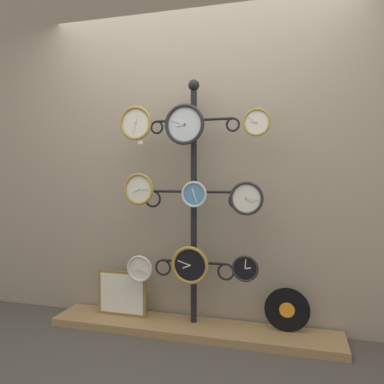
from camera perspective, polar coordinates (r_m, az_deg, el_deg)
name	(u,v)px	position (r m, az deg, el deg)	size (l,w,h in m)	color
ground_plane	(178,354)	(2.72, -2.20, -23.42)	(12.00, 12.00, 0.00)	#47423D
shop_wall	(199,149)	(3.00, 1.08, 6.60)	(4.40, 0.04, 2.80)	gray
low_shelf	(192,329)	(3.01, -0.05, -20.10)	(2.20, 0.36, 0.06)	#9E7A4C
display_stand	(194,240)	(2.88, 0.27, -7.32)	(0.80, 0.41, 1.91)	black
clock_top_left	(136,123)	(2.90, -8.55, 10.33)	(0.26, 0.04, 0.26)	silver
clock_top_center	(185,124)	(2.77, -1.14, 10.27)	(0.30, 0.04, 0.30)	silver
clock_top_right	(257,122)	(2.68, 9.82, 10.43)	(0.20, 0.04, 0.20)	silver
clock_middle_left	(139,189)	(2.86, -8.08, 0.45)	(0.24, 0.04, 0.24)	silver
clock_middle_center	(194,194)	(2.75, 0.35, -0.36)	(0.19, 0.04, 0.19)	#4C84B2
clock_middle_right	(246,198)	(2.68, 8.30, -0.97)	(0.24, 0.04, 0.24)	silver
clock_bottom_left	(140,269)	(2.95, -7.96, -11.47)	(0.21, 0.04, 0.21)	silver
clock_bottom_center	(190,265)	(2.81, -0.26, -11.08)	(0.29, 0.04, 0.29)	black
clock_bottom_right	(245,268)	(2.74, 8.12, -11.46)	(0.19, 0.04, 0.19)	black
vinyl_record	(287,310)	(2.90, 14.28, -17.02)	(0.32, 0.01, 0.32)	black
picture_frame	(122,293)	(3.16, -10.62, -14.93)	(0.41, 0.02, 0.36)	olive
price_tag_upper	(140,142)	(2.87, -7.89, 7.52)	(0.04, 0.00, 0.03)	white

